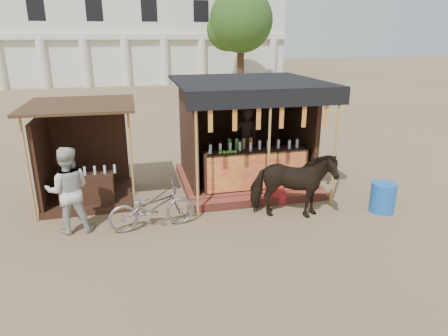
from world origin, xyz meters
TOP-DOWN VIEW (x-y plane):
  - ground at (0.00, 0.00)m, footprint 120.00×120.00m
  - main_stall at (1.00, 3.36)m, footprint 3.60×3.61m
  - secondary_stall at (-3.17, 3.24)m, footprint 2.40×2.40m
  - cow at (1.40, 1.10)m, footprint 1.96×1.30m
  - motorbike at (-1.60, 1.29)m, footprint 1.85×0.82m
  - bystander at (-3.22, 1.53)m, footprint 0.90×0.72m
  - blue_barrel at (3.56, 0.94)m, footprint 0.74×0.74m
  - red_crate at (1.37, 2.00)m, footprint 0.51×0.51m
  - cooler at (2.44, 2.60)m, footprint 0.74×0.60m
  - background_building at (-2.00, 29.94)m, footprint 26.00×7.45m
  - tree at (5.81, 22.14)m, footprint 4.50×4.40m

SIDE VIEW (x-z plane):
  - ground at x=0.00m, z-range 0.00..0.00m
  - red_crate at x=1.37m, z-range 0.00..0.30m
  - cooler at x=2.44m, z-range 0.00..0.46m
  - blue_barrel at x=3.56m, z-range 0.00..0.68m
  - motorbike at x=-1.60m, z-range 0.00..0.94m
  - cow at x=1.40m, z-range 0.00..1.52m
  - secondary_stall at x=-3.17m, z-range -0.34..2.04m
  - bystander at x=-3.22m, z-range 0.00..1.80m
  - main_stall at x=1.00m, z-range -0.36..2.42m
  - background_building at x=-2.00m, z-range -0.11..8.07m
  - tree at x=5.81m, z-range 1.13..8.13m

